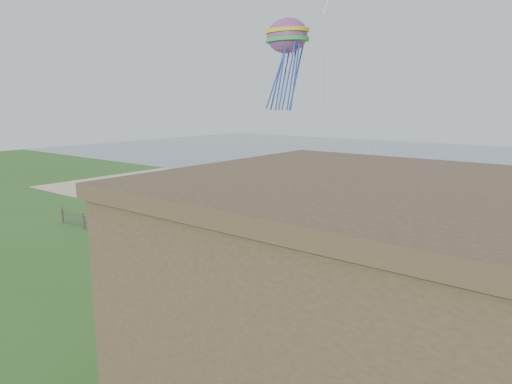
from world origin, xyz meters
TOP-DOWN VIEW (x-y plane):
  - ground at (0.00, 0.00)m, footprint 160.00×160.00m
  - sand_beach at (0.00, 22.00)m, footprint 72.00×20.00m
  - ocean at (0.00, 66.00)m, footprint 160.00×68.00m
  - chainlink_fence at (0.00, 6.00)m, footprint 36.20×0.20m
  - motel at (13.00, -1.00)m, footprint 15.00×10.00m
  - motel_deck at (13.00, 5.00)m, footprint 15.00×2.00m
  - picnic_table at (6.26, 5.00)m, footprint 2.32×1.96m
  - octopus_kite at (-3.05, 15.25)m, footprint 3.61×2.79m

SIDE VIEW (x-z plane):
  - ground at x=0.00m, z-range 0.00..0.00m
  - ocean at x=0.00m, z-range -0.01..0.01m
  - sand_beach at x=0.00m, z-range -0.01..0.01m
  - motel_deck at x=13.00m, z-range 0.00..0.50m
  - picnic_table at x=6.26m, z-range 0.00..0.85m
  - chainlink_fence at x=0.00m, z-range -0.07..1.18m
  - motel at x=13.00m, z-range 0.00..7.00m
  - octopus_kite at x=-3.05m, z-range 8.76..15.58m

